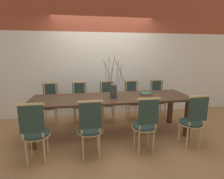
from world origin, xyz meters
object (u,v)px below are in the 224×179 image
at_px(chair_far_center, 107,100).
at_px(vase_centerpiece, 113,90).
at_px(chair_near_center, 145,123).
at_px(book_stack, 146,94).
at_px(dining_table, 112,101).

distance_m(chair_far_center, vase_centerpiece, 0.91).
relative_size(chair_near_center, book_stack, 4.01).
bearing_deg(vase_centerpiece, book_stack, 10.19).
bearing_deg(dining_table, book_stack, 5.28).
xyz_separation_m(chair_near_center, chair_far_center, (-0.40, 1.49, 0.00)).
bearing_deg(dining_table, chair_near_center, -60.53).
relative_size(chair_far_center, vase_centerpiece, 1.16).
bearing_deg(vase_centerpiece, dining_table, 105.74).
distance_m(chair_far_center, book_stack, 1.03).
bearing_deg(vase_centerpiece, chair_near_center, -59.45).
relative_size(dining_table, vase_centerpiece, 3.73).
bearing_deg(book_stack, dining_table, -174.72).
xyz_separation_m(vase_centerpiece, book_stack, (0.72, 0.13, -0.13)).
height_order(chair_far_center, book_stack, chair_far_center).
xyz_separation_m(dining_table, vase_centerpiece, (0.02, -0.06, 0.24)).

